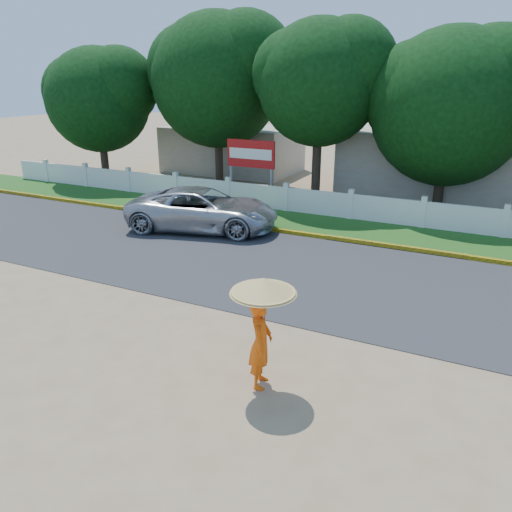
{
  "coord_description": "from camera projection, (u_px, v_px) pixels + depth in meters",
  "views": [
    {
      "loc": [
        5.53,
        -9.27,
        5.88
      ],
      "look_at": [
        0.0,
        2.0,
        1.3
      ],
      "focal_mm": 35.0,
      "sensor_mm": 36.0,
      "label": 1
    }
  ],
  "objects": [
    {
      "name": "road",
      "position": [
        290.0,
        270.0,
        15.92
      ],
      "size": [
        60.0,
        7.0,
        0.02
      ],
      "primitive_type": "cube",
      "color": "#38383A",
      "rests_on": "ground"
    },
    {
      "name": "grass_verge",
      "position": [
        340.0,
        227.0,
        20.34
      ],
      "size": [
        60.0,
        3.5,
        0.03
      ],
      "primitive_type": "cube",
      "color": "#2D601E",
      "rests_on": "ground"
    },
    {
      "name": "tree_row",
      "position": [
        458.0,
        91.0,
        21.11
      ],
      "size": [
        42.33,
        8.44,
        9.56
      ],
      "color": "#473828",
      "rests_on": "ground"
    },
    {
      "name": "building_far",
      "position": [
        233.0,
        149.0,
        31.81
      ],
      "size": [
        8.0,
        5.0,
        2.8
      ],
      "primitive_type": "cube",
      "color": "#B7AD99",
      "rests_on": "ground"
    },
    {
      "name": "monk_with_parasol",
      "position": [
        262.0,
        317.0,
        9.54
      ],
      "size": [
        1.28,
        1.28,
        2.33
      ],
      "color": "#EA560C",
      "rests_on": "ground"
    },
    {
      "name": "fence",
      "position": [
        350.0,
        207.0,
        21.38
      ],
      "size": [
        40.0,
        0.1,
        1.1
      ],
      "primitive_type": "cube",
      "color": "silver",
      "rests_on": "ground"
    },
    {
      "name": "curb",
      "position": [
        326.0,
        237.0,
        18.89
      ],
      "size": [
        40.0,
        0.18,
        0.16
      ],
      "primitive_type": "cube",
      "color": "yellow",
      "rests_on": "ground"
    },
    {
      "name": "building_near",
      "position": [
        446.0,
        163.0,
        25.51
      ],
      "size": [
        10.0,
        6.0,
        3.2
      ],
      "primitive_type": "cube",
      "color": "#B7AD99",
      "rests_on": "ground"
    },
    {
      "name": "vehicle",
      "position": [
        203.0,
        209.0,
        19.85
      ],
      "size": [
        6.45,
        4.14,
        1.65
      ],
      "primitive_type": "imported",
      "rotation": [
        0.0,
        0.0,
        1.82
      ],
      "color": "#ACAFB5",
      "rests_on": "ground"
    },
    {
      "name": "billboard",
      "position": [
        251.0,
        157.0,
        23.97
      ],
      "size": [
        2.5,
        0.13,
        2.95
      ],
      "color": "gray",
      "rests_on": "ground"
    },
    {
      "name": "ground",
      "position": [
        220.0,
        331.0,
        12.13
      ],
      "size": [
        120.0,
        120.0,
        0.0
      ],
      "primitive_type": "plane",
      "color": "#9E8460",
      "rests_on": "ground"
    }
  ]
}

